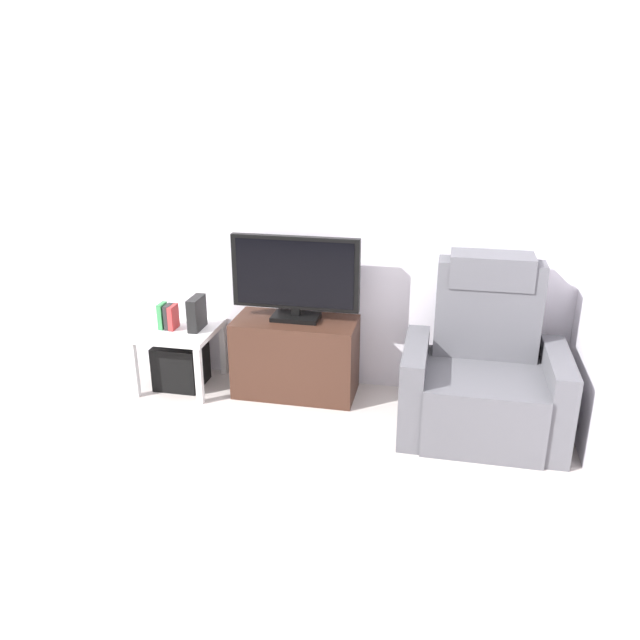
# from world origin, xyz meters

# --- Properties ---
(ground_plane) EXTENTS (6.40, 6.40, 0.00)m
(ground_plane) POSITION_xyz_m (0.00, 0.00, 0.00)
(ground_plane) COLOR #BCB2AD
(wall_back) EXTENTS (6.40, 0.06, 2.60)m
(wall_back) POSITION_xyz_m (0.00, 1.13, 1.30)
(wall_back) COLOR silver
(wall_back) RESTS_ON ground
(tv_stand) EXTENTS (0.84, 0.41, 0.55)m
(tv_stand) POSITION_xyz_m (0.02, 0.86, 0.27)
(tv_stand) COLOR #3D2319
(tv_stand) RESTS_ON ground
(television) EXTENTS (0.87, 0.20, 0.58)m
(television) POSITION_xyz_m (0.02, 0.88, 0.85)
(television) COLOR black
(television) RESTS_ON tv_stand
(recliner_armchair) EXTENTS (0.98, 0.78, 1.08)m
(recliner_armchair) POSITION_xyz_m (1.28, 0.63, 0.37)
(recliner_armchair) COLOR #515156
(recliner_armchair) RESTS_ON ground
(side_table) EXTENTS (0.54, 0.54, 0.44)m
(side_table) POSITION_xyz_m (-0.82, 0.82, 0.37)
(side_table) COLOR white
(side_table) RESTS_ON ground
(subwoofer_box) EXTENTS (0.32, 0.32, 0.32)m
(subwoofer_box) POSITION_xyz_m (-0.82, 0.82, 0.16)
(subwoofer_box) COLOR black
(subwoofer_box) RESTS_ON ground
(book_leftmost) EXTENTS (0.03, 0.11, 0.18)m
(book_leftmost) POSITION_xyz_m (-0.92, 0.80, 0.53)
(book_leftmost) COLOR #388C4C
(book_leftmost) RESTS_ON side_table
(book_middle) EXTENTS (0.04, 0.10, 0.17)m
(book_middle) POSITION_xyz_m (-0.87, 0.80, 0.53)
(book_middle) COLOR #262626
(book_middle) RESTS_ON side_table
(book_rightmost) EXTENTS (0.03, 0.12, 0.17)m
(book_rightmost) POSITION_xyz_m (-0.84, 0.80, 0.53)
(book_rightmost) COLOR red
(book_rightmost) RESTS_ON side_table
(game_console) EXTENTS (0.07, 0.20, 0.23)m
(game_console) POSITION_xyz_m (-0.67, 0.83, 0.56)
(game_console) COLOR black
(game_console) RESTS_ON side_table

